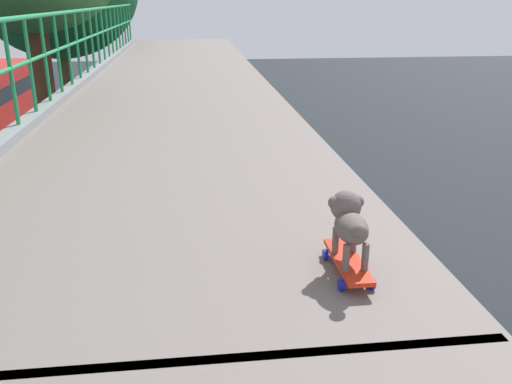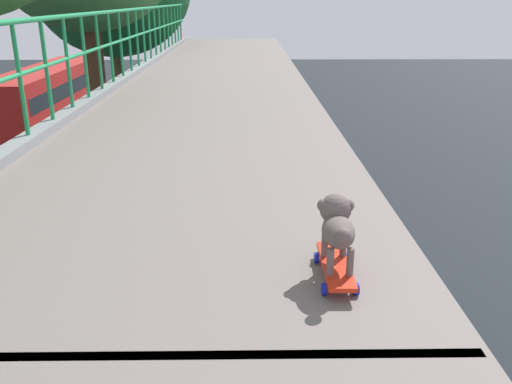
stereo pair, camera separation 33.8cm
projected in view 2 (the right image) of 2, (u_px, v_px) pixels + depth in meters
The scene contains 4 objects.
car_blue_seventh at pixel (29, 209), 15.61m from camera, with size 1.94×4.23×1.50m.
city_bus at pixel (49, 96), 27.08m from camera, with size 2.57×11.88×3.24m.
toy_skateboard at pixel (336, 266), 2.79m from camera, with size 0.19×0.52×0.08m.
small_dog at pixel (337, 223), 2.73m from camera, with size 0.19×0.42×0.35m.
Camera 2 is at (1.96, -1.64, 6.52)m, focal length 37.53 mm.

